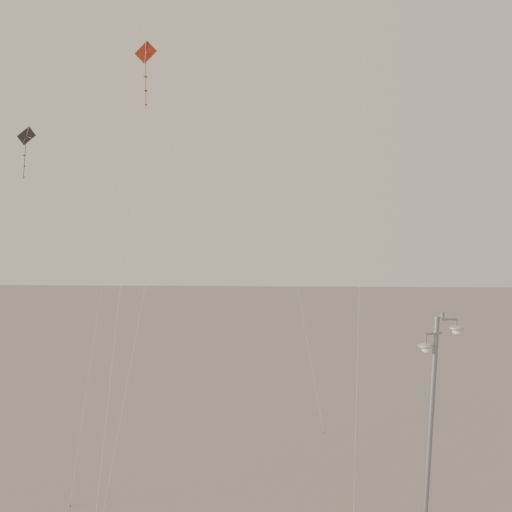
{
  "coord_description": "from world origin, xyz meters",
  "views": [
    {
      "loc": [
        -0.09,
        -20.68,
        12.62
      ],
      "look_at": [
        -1.06,
        5.0,
        10.5
      ],
      "focal_mm": 50.0,
      "sensor_mm": 36.0,
      "label": 1
    }
  ],
  "objects": [
    {
      "name": "street_lamp",
      "position": [
        4.92,
        2.76,
        4.71
      ],
      "size": [
        1.58,
        0.82,
        8.84
      ],
      "color": "#92949A",
      "rests_on": "ground"
    },
    {
      "name": "kite_1",
      "position": [
        -3.35,
        3.77,
        17.13
      ],
      "size": [
        3.17,
        8.62,
        22.19
      ],
      "rotation": [
        0.0,
        0.0,
        -1.12
      ],
      "color": "#312A29",
      "rests_on": "ground"
    },
    {
      "name": "kite_3",
      "position": [
        -4.55,
        0.36,
        13.14
      ],
      "size": [
        1.35,
        5.57,
        17.42
      ],
      "rotation": [
        0.0,
        0.0,
        0.25
      ],
      "color": "maroon",
      "rests_on": "ground"
    },
    {
      "name": "kite_5",
      "position": [
        -1.66,
        21.33,
        20.65
      ],
      "size": [
        5.07,
        6.52,
        27.02
      ],
      "rotation": [
        0.0,
        0.0,
        -1.59
      ],
      "color": "brown",
      "rests_on": "ground"
    },
    {
      "name": "kite_7",
      "position": [
        -7.15,
        16.09,
        22.61
      ],
      "size": [
        2.52,
        10.94,
        27.67
      ],
      "rotation": [
        0.0,
        0.0,
        0.37
      ],
      "color": "maroon",
      "rests_on": "ground"
    }
  ]
}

